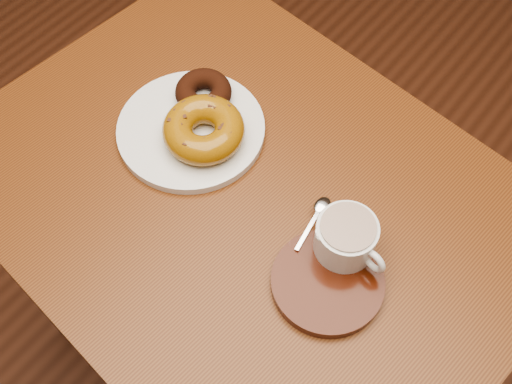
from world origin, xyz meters
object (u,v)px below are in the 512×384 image
Objects in this scene: saucer at (327,282)px; donut_plate at (191,130)px; coffee_cup at (347,238)px; cafe_table at (247,232)px.

donut_plate is at bearing 166.21° from saucer.
donut_plate is 2.09× the size of coffee_cup.
saucer reaches higher than donut_plate.
cafe_table is 0.20m from donut_plate.
coffee_cup is at bearing 101.21° from saucer.
cafe_table is 8.30× the size of coffee_cup.
donut_plate is 1.50× the size of saucer.
saucer is (0.18, -0.05, 0.14)m from cafe_table.
saucer is (0.32, -0.08, 0.00)m from donut_plate.
donut_plate is (-0.14, 0.03, 0.14)m from cafe_table.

